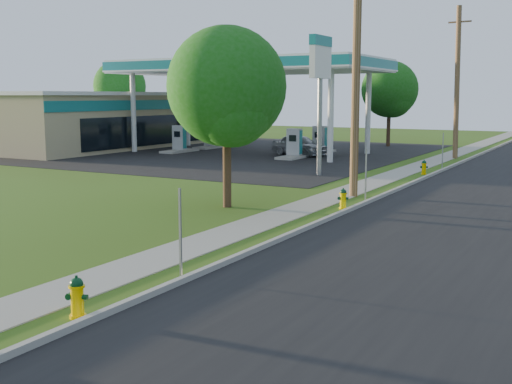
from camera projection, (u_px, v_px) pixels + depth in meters
The scene contains 24 objects.
ground_plane at pixel (18, 340), 10.49m from camera, with size 140.00×140.00×0.00m, color #365014.
road at pixel (441, 246), 16.94m from camera, with size 8.00×120.00×0.02m, color black.
curb at pixel (304, 229), 18.86m from camera, with size 0.15×120.00×0.15m, color #9A978D.
sidewalk at pixel (252, 225), 19.72m from camera, with size 1.50×120.00×0.03m, color gray.
forecourt at pixel (225, 152), 45.83m from camera, with size 26.00×28.00×0.02m, color black.
utility_pole_mid at pixel (356, 70), 24.71m from camera, with size 1.40×0.32×9.80m.
utility_pole_far at pixel (457, 82), 40.27m from camera, with size 1.40×0.32×9.50m.
sign_post_near at pixel (180, 234), 13.84m from camera, with size 0.05×0.04×2.00m, color gray.
sign_post_mid at pixel (366, 175), 24.03m from camera, with size 0.05×0.04×2.00m, color gray.
sign_post_far at pixel (443, 151), 34.56m from camera, with size 0.05×0.04×2.00m, color gray.
gas_canopy at pixel (249, 67), 43.99m from camera, with size 18.18×9.18×6.40m.
fuel_pump_nw at pixel (179, 142), 45.20m from camera, with size 1.20×3.20×1.90m.
fuel_pump_ne at pixel (294, 147), 40.86m from camera, with size 1.20×3.20×1.90m.
fuel_pump_sw at pixel (211, 139), 48.65m from camera, with size 1.20×3.20×1.90m.
fuel_pump_se at pixel (320, 143), 44.31m from camera, with size 1.20×3.20×1.90m.
convenience_store at pixel (107, 119), 50.81m from camera, with size 10.40×22.40×4.25m.
price_pylon at pixel (320, 65), 31.27m from camera, with size 0.34×2.04×6.85m.
tree_verge at pixel (228, 91), 22.31m from camera, with size 4.22×4.22×6.39m.
tree_lot at pixel (391, 91), 49.85m from camera, with size 4.41×4.41×6.68m.
tree_back at pixel (120, 88), 58.52m from camera, with size 4.76×4.76×7.21m.
hydrant_near at pixel (77, 297), 11.45m from camera, with size 0.41×0.36×0.79m.
hydrant_mid at pixel (343, 199), 22.57m from camera, with size 0.39×0.35×0.75m.
hydrant_far at pixel (424, 167), 32.49m from camera, with size 0.39×0.35×0.75m.
car_silver at pixel (300, 145), 42.65m from camera, with size 1.66×4.14×1.41m, color #A7AAAE.
Camera 1 is at (8.29, -6.83, 3.95)m, focal length 45.00 mm.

